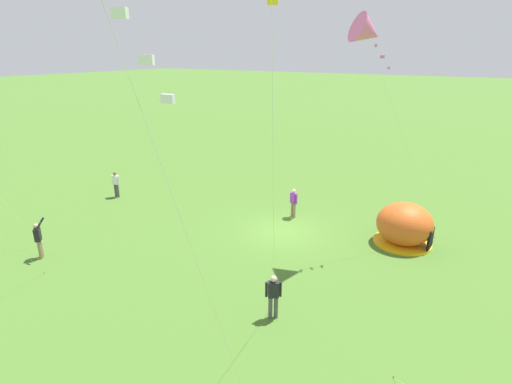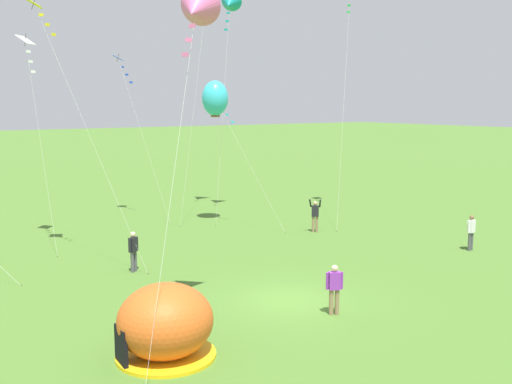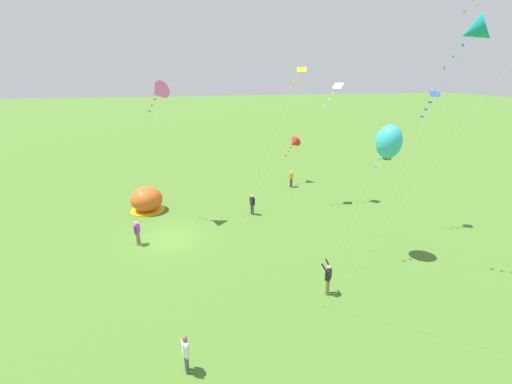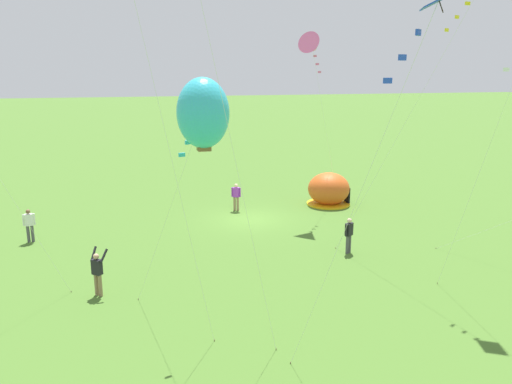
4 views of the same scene
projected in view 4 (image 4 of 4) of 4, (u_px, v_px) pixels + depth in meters
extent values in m
plane|color=#477028|center=(250.00, 219.00, 29.29)|extent=(300.00, 300.00, 0.00)
ellipsoid|color=#D8591E|center=(329.00, 189.00, 32.29)|extent=(2.70, 2.60, 2.10)
cylinder|color=yellow|center=(328.00, 204.00, 32.52)|extent=(2.81, 2.81, 0.10)
cube|color=black|center=(347.00, 195.00, 32.65)|extent=(0.17, 0.81, 1.10)
cylinder|color=#8C7251|center=(235.00, 204.00, 30.99)|extent=(0.15, 0.15, 0.88)
cylinder|color=#8C7251|center=(238.00, 204.00, 30.95)|extent=(0.15, 0.15, 0.88)
cube|color=purple|center=(236.00, 192.00, 30.80)|extent=(0.45, 0.38, 0.60)
sphere|color=beige|center=(236.00, 185.00, 30.69)|extent=(0.22, 0.22, 0.22)
cylinder|color=purple|center=(232.00, 192.00, 30.84)|extent=(0.09, 0.09, 0.58)
cylinder|color=purple|center=(240.00, 192.00, 30.75)|extent=(0.09, 0.09, 0.58)
cylinder|color=#4C4C51|center=(33.00, 233.00, 25.30)|extent=(0.15, 0.15, 0.88)
cylinder|color=#4C4C51|center=(28.00, 234.00, 25.22)|extent=(0.15, 0.15, 0.88)
cube|color=white|center=(29.00, 220.00, 25.08)|extent=(0.41, 0.30, 0.60)
sphere|color=brown|center=(28.00, 212.00, 24.98)|extent=(0.22, 0.22, 0.22)
cylinder|color=white|center=(34.00, 219.00, 25.18)|extent=(0.09, 0.09, 0.58)
cylinder|color=white|center=(23.00, 220.00, 24.98)|extent=(0.09, 0.09, 0.58)
cylinder|color=#8C7251|center=(96.00, 284.00, 19.26)|extent=(0.15, 0.15, 0.88)
cylinder|color=#8C7251|center=(100.00, 285.00, 19.16)|extent=(0.15, 0.15, 0.88)
cube|color=black|center=(97.00, 267.00, 19.04)|extent=(0.44, 0.43, 0.60)
sphere|color=tan|center=(96.00, 256.00, 18.93)|extent=(0.22, 0.22, 0.22)
cylinder|color=black|center=(94.00, 253.00, 19.18)|extent=(0.28, 0.37, 0.50)
cylinder|color=black|center=(104.00, 255.00, 18.94)|extent=(0.36, 0.30, 0.50)
cylinder|color=#4C4C51|center=(349.00, 244.00, 23.82)|extent=(0.15, 0.15, 0.88)
cylinder|color=#4C4C51|center=(347.00, 245.00, 23.68)|extent=(0.15, 0.15, 0.88)
cube|color=black|center=(349.00, 229.00, 23.57)|extent=(0.45, 0.41, 0.60)
sphere|color=beige|center=(349.00, 221.00, 23.47)|extent=(0.22, 0.22, 0.22)
cylinder|color=black|center=(352.00, 228.00, 23.76)|extent=(0.09, 0.09, 0.58)
cylinder|color=black|center=(346.00, 231.00, 23.39)|extent=(0.09, 0.09, 0.58)
cylinder|color=silver|center=(347.00, 224.00, 12.01)|extent=(1.39, 3.90, 9.73)
cylinder|color=brown|center=(291.00, 363.00, 14.80)|extent=(0.03, 0.03, 0.06)
cube|color=blue|center=(439.00, 0.00, 9.21)|extent=(0.82, 0.84, 0.31)
cylinder|color=#332314|center=(439.00, 0.00, 9.21)|extent=(0.10, 0.24, 0.47)
cube|color=blue|center=(418.00, 32.00, 9.67)|extent=(0.19, 0.18, 0.12)
cube|color=blue|center=(402.00, 57.00, 10.05)|extent=(0.21, 0.13, 0.12)
cube|color=blue|center=(388.00, 81.00, 10.43)|extent=(0.21, 0.10, 0.12)
cylinder|color=silver|center=(326.00, 130.00, 31.11)|extent=(3.42, 3.33, 9.82)
cylinder|color=brown|center=(337.00, 197.00, 34.25)|extent=(0.03, 0.03, 0.06)
cone|color=pink|center=(312.00, 46.00, 27.96)|extent=(1.93, 1.93, 1.57)
cube|color=pink|center=(315.00, 56.00, 28.43)|extent=(0.15, 0.21, 0.12)
cube|color=pink|center=(317.00, 64.00, 28.83)|extent=(0.21, 0.14, 0.12)
cube|color=pink|center=(319.00, 72.00, 29.23)|extent=(0.15, 0.20, 0.12)
cylinder|color=silver|center=(169.00, 148.00, 13.00)|extent=(2.62, 2.51, 13.02)
cylinder|color=brown|center=(214.00, 340.00, 16.04)|extent=(0.03, 0.03, 0.06)
cylinder|color=silver|center=(396.00, 139.00, 20.94)|extent=(2.69, 5.32, 11.33)
cylinder|color=brown|center=(336.00, 248.00, 24.41)|extent=(0.03, 0.03, 0.06)
cube|color=yellow|center=(468.00, 3.00, 17.88)|extent=(0.20, 0.08, 0.12)
cube|color=yellow|center=(457.00, 17.00, 18.24)|extent=(0.21, 0.14, 0.12)
cube|color=yellow|center=(447.00, 30.00, 18.60)|extent=(0.21, 0.14, 0.12)
cylinder|color=silver|center=(166.00, 221.00, 16.45)|extent=(2.01, 4.03, 7.32)
cylinder|color=brown|center=(138.00, 299.00, 18.93)|extent=(0.03, 0.03, 0.06)
ellipsoid|color=#33B7D1|center=(203.00, 113.00, 13.96)|extent=(1.48, 1.48, 1.99)
cube|color=brown|center=(204.00, 146.00, 14.18)|extent=(0.37, 0.37, 0.27)
cube|color=#33B7D1|center=(195.00, 129.00, 14.38)|extent=(0.19, 0.17, 0.12)
cube|color=#33B7D1|center=(188.00, 142.00, 14.74)|extent=(0.21, 0.14, 0.12)
cube|color=#33B7D1|center=(182.00, 155.00, 15.10)|extent=(0.21, 0.11, 0.12)
cylinder|color=brown|center=(71.00, 292.00, 19.59)|extent=(0.03, 0.03, 0.06)
cylinder|color=silver|center=(222.00, 97.00, 12.01)|extent=(3.73, 2.58, 15.71)
cylinder|color=brown|center=(276.00, 349.00, 15.53)|extent=(0.03, 0.03, 0.06)
cylinder|color=silver|center=(512.00, 221.00, 21.83)|extent=(3.50, 5.42, 4.19)
cylinder|color=brown|center=(436.00, 248.00, 24.40)|extent=(0.03, 0.03, 0.06)
cylinder|color=silver|center=(480.00, 171.00, 17.56)|extent=(0.06, 3.49, 10.07)
cylinder|color=brown|center=(437.00, 283.00, 20.37)|extent=(0.03, 0.03, 0.06)
cube|color=white|center=(506.00, 69.00, 16.10)|extent=(0.20, 0.07, 0.12)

